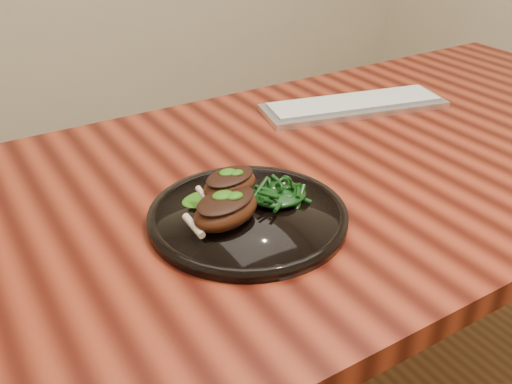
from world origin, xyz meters
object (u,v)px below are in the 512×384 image
at_px(lamb_chop_front, 225,209).
at_px(keyboard, 354,105).
at_px(desk, 358,189).
at_px(greens_heap, 279,191).
at_px(plate, 248,216).

relative_size(lamb_chop_front, keyboard, 0.30).
height_order(desk, keyboard, keyboard).
xyz_separation_m(greens_heap, keyboard, (0.38, 0.26, -0.02)).
xyz_separation_m(desk, keyboard, (0.13, 0.17, 0.09)).
height_order(greens_heap, keyboard, greens_heap).
bearing_deg(plate, keyboard, 31.56).
height_order(plate, greens_heap, greens_heap).
height_order(plate, lamb_chop_front, lamb_chop_front).
bearing_deg(greens_heap, lamb_chop_front, -171.10).
bearing_deg(keyboard, plate, -148.44).
height_order(desk, lamb_chop_front, lamb_chop_front).
distance_m(plate, lamb_chop_front, 0.06).
relative_size(greens_heap, keyboard, 0.21).
xyz_separation_m(lamb_chop_front, keyboard, (0.48, 0.28, -0.03)).
xyz_separation_m(plate, lamb_chop_front, (-0.04, -0.01, 0.03)).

